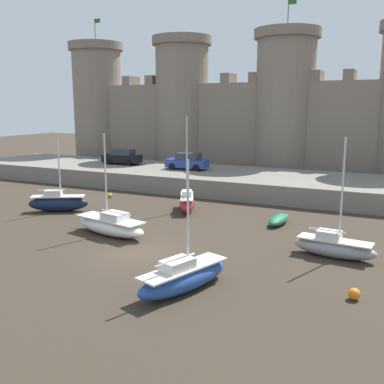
{
  "coord_description": "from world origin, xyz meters",
  "views": [
    {
      "loc": [
        12.54,
        -19.8,
        7.9
      ],
      "look_at": [
        0.54,
        5.19,
        2.5
      ],
      "focal_mm": 42.0,
      "sensor_mm": 36.0,
      "label": 1
    }
  ],
  "objects_px": {
    "rowboat_midflat_left": "(279,219)",
    "sailboat_midflat_centre": "(334,246)",
    "mooring_buoy_off_centre": "(354,294)",
    "sailboat_near_channel_left": "(111,225)",
    "sailboat_foreground_right": "(58,202)",
    "sailboat_foreground_left": "(187,202)",
    "car_quay_centre_east": "(187,162)",
    "car_quay_centre_west": "(122,157)",
    "sailboat_near_channel_right": "(184,277)",
    "mooring_buoy_mid_mud": "(110,195)"
  },
  "relations": [
    {
      "from": "sailboat_near_channel_right",
      "to": "car_quay_centre_west",
      "type": "height_order",
      "value": "sailboat_near_channel_right"
    },
    {
      "from": "sailboat_foreground_left",
      "to": "sailboat_near_channel_left",
      "type": "bearing_deg",
      "value": -100.08
    },
    {
      "from": "mooring_buoy_off_centre",
      "to": "sailboat_near_channel_left",
      "type": "bearing_deg",
      "value": 166.87
    },
    {
      "from": "sailboat_near_channel_right",
      "to": "sailboat_near_channel_left",
      "type": "bearing_deg",
      "value": 144.43
    },
    {
      "from": "car_quay_centre_east",
      "to": "rowboat_midflat_left",
      "type": "bearing_deg",
      "value": -41.53
    },
    {
      "from": "sailboat_foreground_left",
      "to": "mooring_buoy_off_centre",
      "type": "bearing_deg",
      "value": -40.28
    },
    {
      "from": "sailboat_near_channel_left",
      "to": "sailboat_foreground_right",
      "type": "bearing_deg",
      "value": 154.84
    },
    {
      "from": "sailboat_near_channel_left",
      "to": "mooring_buoy_mid_mud",
      "type": "height_order",
      "value": "sailboat_near_channel_left"
    },
    {
      "from": "sailboat_midflat_centre",
      "to": "sailboat_near_channel_right",
      "type": "bearing_deg",
      "value": -125.33
    },
    {
      "from": "rowboat_midflat_left",
      "to": "car_quay_centre_east",
      "type": "height_order",
      "value": "car_quay_centre_east"
    },
    {
      "from": "rowboat_midflat_left",
      "to": "sailboat_midflat_centre",
      "type": "bearing_deg",
      "value": -50.27
    },
    {
      "from": "sailboat_near_channel_left",
      "to": "sailboat_midflat_centre",
      "type": "xyz_separation_m",
      "value": [
        13.03,
        1.7,
        -0.03
      ]
    },
    {
      "from": "sailboat_foreground_right",
      "to": "car_quay_centre_east",
      "type": "bearing_deg",
      "value": 74.87
    },
    {
      "from": "sailboat_near_channel_left",
      "to": "sailboat_foreground_left",
      "type": "relative_size",
      "value": 0.88
    },
    {
      "from": "sailboat_foreground_right",
      "to": "mooring_buoy_off_centre",
      "type": "xyz_separation_m",
      "value": [
        21.85,
        -6.81,
        -0.44
      ]
    },
    {
      "from": "sailboat_foreground_right",
      "to": "mooring_buoy_off_centre",
      "type": "relative_size",
      "value": 11.06
    },
    {
      "from": "sailboat_midflat_centre",
      "to": "car_quay_centre_west",
      "type": "distance_m",
      "value": 29.6
    },
    {
      "from": "sailboat_near_channel_right",
      "to": "sailboat_foreground_left",
      "type": "distance_m",
      "value": 14.88
    },
    {
      "from": "sailboat_foreground_right",
      "to": "sailboat_foreground_left",
      "type": "height_order",
      "value": "sailboat_foreground_left"
    },
    {
      "from": "sailboat_near_channel_left",
      "to": "car_quay_centre_east",
      "type": "height_order",
      "value": "sailboat_near_channel_left"
    },
    {
      "from": "rowboat_midflat_left",
      "to": "car_quay_centre_west",
      "type": "distance_m",
      "value": 23.18
    },
    {
      "from": "mooring_buoy_off_centre",
      "to": "car_quay_centre_east",
      "type": "xyz_separation_m",
      "value": [
        -18.01,
        21.04,
        2.13
      ]
    },
    {
      "from": "car_quay_centre_west",
      "to": "rowboat_midflat_left",
      "type": "bearing_deg",
      "value": -29.11
    },
    {
      "from": "sailboat_near_channel_left",
      "to": "sailboat_near_channel_right",
      "type": "distance_m",
      "value": 9.65
    },
    {
      "from": "sailboat_midflat_centre",
      "to": "car_quay_centre_west",
      "type": "bearing_deg",
      "value": 146.12
    },
    {
      "from": "sailboat_near_channel_left",
      "to": "mooring_buoy_off_centre",
      "type": "relative_size",
      "value": 12.35
    },
    {
      "from": "sailboat_near_channel_left",
      "to": "rowboat_midflat_left",
      "type": "distance_m",
      "value": 11.11
    },
    {
      "from": "sailboat_foreground_right",
      "to": "car_quay_centre_east",
      "type": "height_order",
      "value": "sailboat_foreground_right"
    },
    {
      "from": "sailboat_foreground_left",
      "to": "mooring_buoy_mid_mud",
      "type": "bearing_deg",
      "value": 169.52
    },
    {
      "from": "sailboat_foreground_right",
      "to": "sailboat_foreground_left",
      "type": "xyz_separation_m",
      "value": [
        8.64,
        4.39,
        0.01
      ]
    },
    {
      "from": "mooring_buoy_off_centre",
      "to": "car_quay_centre_west",
      "type": "xyz_separation_m",
      "value": [
        -26.1,
        21.57,
        2.13
      ]
    },
    {
      "from": "rowboat_midflat_left",
      "to": "car_quay_centre_west",
      "type": "height_order",
      "value": "car_quay_centre_west"
    },
    {
      "from": "mooring_buoy_mid_mud",
      "to": "rowboat_midflat_left",
      "type": "bearing_deg",
      "value": -8.73
    },
    {
      "from": "mooring_buoy_off_centre",
      "to": "car_quay_centre_west",
      "type": "height_order",
      "value": "car_quay_centre_west"
    },
    {
      "from": "rowboat_midflat_left",
      "to": "car_quay_centre_east",
      "type": "xyz_separation_m",
      "value": [
        -12.08,
        10.7,
        2.05
      ]
    },
    {
      "from": "mooring_buoy_off_centre",
      "to": "sailboat_near_channel_right",
      "type": "bearing_deg",
      "value": -161.89
    },
    {
      "from": "sailboat_foreground_right",
      "to": "sailboat_midflat_centre",
      "type": "bearing_deg",
      "value": -4.82
    },
    {
      "from": "sailboat_midflat_centre",
      "to": "sailboat_near_channel_right",
      "type": "relative_size",
      "value": 1.11
    },
    {
      "from": "sailboat_near_channel_left",
      "to": "car_quay_centre_west",
      "type": "bearing_deg",
      "value": 122.34
    },
    {
      "from": "sailboat_near_channel_left",
      "to": "mooring_buoy_off_centre",
      "type": "bearing_deg",
      "value": -13.13
    },
    {
      "from": "rowboat_midflat_left",
      "to": "mooring_buoy_off_centre",
      "type": "distance_m",
      "value": 11.91
    },
    {
      "from": "car_quay_centre_east",
      "to": "mooring_buoy_mid_mud",
      "type": "bearing_deg",
      "value": -112.18
    },
    {
      "from": "sailboat_foreground_left",
      "to": "car_quay_centre_east",
      "type": "relative_size",
      "value": 1.68
    },
    {
      "from": "rowboat_midflat_left",
      "to": "mooring_buoy_off_centre",
      "type": "bearing_deg",
      "value": -60.19
    },
    {
      "from": "sailboat_midflat_centre",
      "to": "sailboat_foreground_left",
      "type": "distance_m",
      "value": 13.14
    },
    {
      "from": "sailboat_foreground_right",
      "to": "sailboat_near_channel_left",
      "type": "height_order",
      "value": "sailboat_near_channel_left"
    },
    {
      "from": "rowboat_midflat_left",
      "to": "sailboat_near_channel_right",
      "type": "xyz_separation_m",
      "value": [
        -0.83,
        -12.54,
        0.29
      ]
    },
    {
      "from": "sailboat_midflat_centre",
      "to": "mooring_buoy_mid_mud",
      "type": "xyz_separation_m",
      "value": [
        -19.83,
        7.61,
        -0.39
      ]
    },
    {
      "from": "mooring_buoy_off_centre",
      "to": "mooring_buoy_mid_mud",
      "type": "height_order",
      "value": "mooring_buoy_off_centre"
    },
    {
      "from": "sailboat_foreground_left",
      "to": "mooring_buoy_mid_mud",
      "type": "height_order",
      "value": "sailboat_foreground_left"
    }
  ]
}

